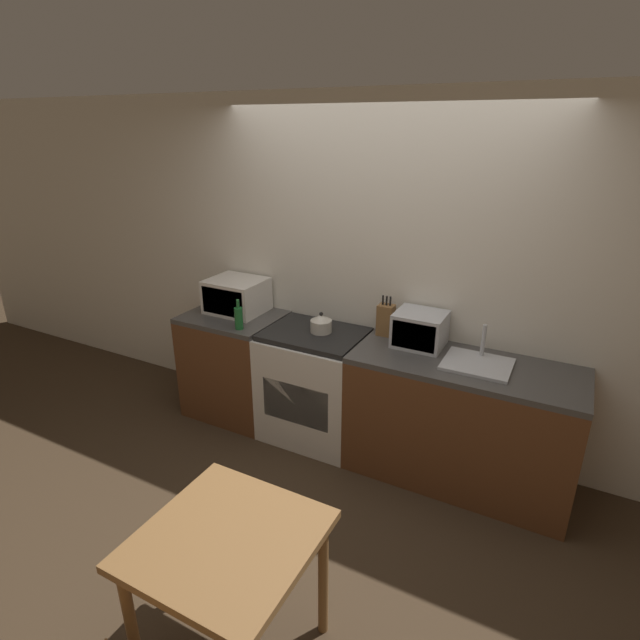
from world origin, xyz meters
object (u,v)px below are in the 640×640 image
microwave (236,296)px  dining_table (228,556)px  stove_range (315,385)px  bottle (239,318)px  toaster_oven (420,329)px  kettle (321,324)px

microwave → dining_table: bearing=-54.8°
stove_range → bottle: bearing=-158.5°
stove_range → dining_table: size_ratio=1.23×
stove_range → toaster_oven: 0.97m
stove_range → toaster_oven: (0.77, 0.14, 0.57)m
toaster_oven → dining_table: 1.98m
kettle → microwave: bearing=175.5°
microwave → dining_table: (1.33, -1.88, -0.41)m
toaster_oven → stove_range: bearing=-170.0°
stove_range → bottle: bottle is taller
microwave → dining_table: size_ratio=0.62×
microwave → bottle: size_ratio=1.92×
stove_range → bottle: 0.79m
microwave → bottle: microwave is taller
microwave → bottle: bearing=-51.3°
dining_table → microwave: bearing=125.2°
kettle → bottle: 0.63m
stove_range → dining_table: 1.88m
stove_range → toaster_oven: bearing=10.0°
stove_range → kettle: 0.52m
microwave → toaster_oven: bearing=1.6°
bottle → toaster_oven: (1.31, 0.35, 0.03)m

